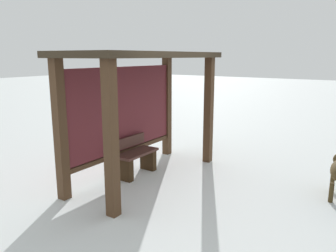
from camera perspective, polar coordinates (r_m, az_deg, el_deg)
name	(u,v)px	position (r m, az deg, el deg)	size (l,w,h in m)	color
ground_plane	(147,177)	(6.43, -3.68, -8.73)	(60.00, 60.00, 0.00)	silver
bus_shelter	(138,88)	(6.15, -5.26, 6.56)	(3.37, 1.42, 2.34)	#462F1C
bench_left_inside	(136,158)	(6.47, -5.53, -5.53)	(0.93, 0.39, 0.74)	#492C25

